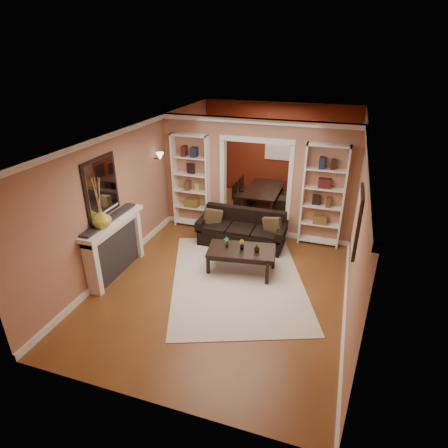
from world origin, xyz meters
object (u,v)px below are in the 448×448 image
(fireplace, at_px, (116,248))
(dining_table, at_px, (264,199))
(bookshelf_right, at_px, (323,196))
(sofa, at_px, (242,229))
(bookshelf_left, at_px, (191,182))
(coffee_table, at_px, (241,260))

(fireplace, height_order, dining_table, fireplace)
(bookshelf_right, relative_size, dining_table, 1.38)
(sofa, bearing_deg, bookshelf_right, 19.29)
(sofa, xyz_separation_m, bookshelf_right, (1.66, 0.58, 0.77))
(sofa, relative_size, fireplace, 1.16)
(sofa, height_order, dining_table, sofa)
(bookshelf_left, xyz_separation_m, fireplace, (-0.54, -2.53, -0.57))
(sofa, height_order, bookshelf_right, bookshelf_right)
(dining_table, bearing_deg, coffee_table, -175.21)
(bookshelf_left, bearing_deg, coffee_table, -44.09)
(fireplace, bearing_deg, coffee_table, 20.06)
(sofa, bearing_deg, coffee_table, -74.65)
(dining_table, bearing_deg, sofa, 179.26)
(coffee_table, height_order, fireplace, fireplace)
(fireplace, bearing_deg, sofa, 44.52)
(bookshelf_left, relative_size, fireplace, 1.35)
(bookshelf_right, bearing_deg, fireplace, -145.20)
(bookshelf_right, distance_m, dining_table, 2.45)
(coffee_table, distance_m, bookshelf_right, 2.35)
(bookshelf_left, height_order, fireplace, bookshelf_left)
(sofa, bearing_deg, fireplace, -135.48)
(coffee_table, bearing_deg, sofa, 96.61)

